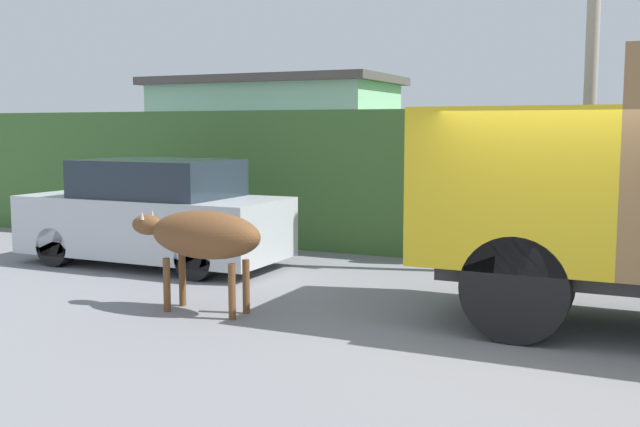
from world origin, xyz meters
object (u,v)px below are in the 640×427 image
at_px(utility_pole, 591,70).
at_px(brown_cow, 202,236).
at_px(pedestrian_on_hill, 438,208).
at_px(parked_suv, 154,215).

bearing_deg(utility_pole, brown_cow, -132.53).
bearing_deg(utility_pole, pedestrian_on_hill, -179.65).
distance_m(parked_suv, pedestrian_on_hill, 4.81).
height_order(parked_suv, pedestrian_on_hill, parked_suv).
relative_size(brown_cow, pedestrian_on_hill, 1.09).
distance_m(parked_suv, utility_pole, 7.40).
relative_size(brown_cow, utility_pole, 0.31).
bearing_deg(brown_cow, pedestrian_on_hill, 82.58).
xyz_separation_m(brown_cow, utility_pole, (4.12, 4.49, 2.23)).
bearing_deg(pedestrian_on_hill, brown_cow, 58.98).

